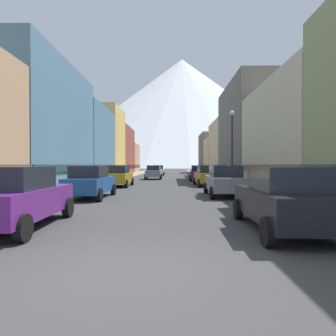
# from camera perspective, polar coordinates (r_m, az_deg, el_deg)

# --- Properties ---
(ground_plane) EXTENTS (400.00, 400.00, 0.00)m
(ground_plane) POSITION_cam_1_polar(r_m,az_deg,el_deg) (5.29, -7.21, -19.65)
(ground_plane) COLOR #3A3A3A
(sidewalk_left) EXTENTS (2.50, 100.00, 0.15)m
(sidewalk_left) POSITION_cam_1_polar(r_m,az_deg,el_deg) (40.55, -9.17, -1.87)
(sidewalk_left) COLOR gray
(sidewalk_left) RESTS_ON ground
(sidewalk_right) EXTENTS (2.50, 100.00, 0.15)m
(sidewalk_right) POSITION_cam_1_polar(r_m,az_deg,el_deg) (40.34, 8.61, -1.89)
(sidewalk_right) COLOR gray
(sidewalk_right) RESTS_ON ground
(storefront_left_1) EXTENTS (9.62, 13.48, 10.08)m
(storefront_left_1) POSITION_cam_1_polar(r_m,az_deg,el_deg) (26.90, -28.08, 7.03)
(storefront_left_1) COLOR slate
(storefront_left_1) RESTS_ON ground
(storefront_left_2) EXTENTS (9.11, 11.39, 9.06)m
(storefront_left_2) POSITION_cam_1_polar(r_m,az_deg,el_deg) (38.34, -18.54, 4.38)
(storefront_left_2) COLOR slate
(storefront_left_2) RESTS_ON ground
(storefront_left_3) EXTENTS (10.07, 9.27, 10.99)m
(storefront_left_3) POSITION_cam_1_polar(r_m,az_deg,el_deg) (48.48, -15.01, 4.72)
(storefront_left_3) COLOR #D8B259
(storefront_left_3) RESTS_ON ground
(storefront_left_4) EXTENTS (9.84, 12.57, 9.36)m
(storefront_left_4) POSITION_cam_1_polar(r_m,az_deg,el_deg) (59.24, -11.97, 3.20)
(storefront_left_4) COLOR brown
(storefront_left_4) RESTS_ON ground
(storefront_left_5) EXTENTS (9.93, 10.08, 6.86)m
(storefront_left_5) POSITION_cam_1_polar(r_m,az_deg,el_deg) (70.69, -9.92, 1.80)
(storefront_left_5) COLOR tan
(storefront_left_5) RESTS_ON ground
(storefront_right_1) EXTENTS (7.43, 12.92, 7.99)m
(storefront_right_1) POSITION_cam_1_polar(r_m,az_deg,el_deg) (24.06, 26.36, 5.35)
(storefront_right_1) COLOR beige
(storefront_right_1) RESTS_ON ground
(storefront_right_2) EXTENTS (6.88, 13.60, 11.55)m
(storefront_right_2) POSITION_cam_1_polar(r_m,az_deg,el_deg) (36.80, 16.72, 6.46)
(storefront_right_2) COLOR #66605B
(storefront_right_2) RESTS_ON ground
(storefront_right_3) EXTENTS (8.70, 10.98, 8.90)m
(storefront_right_3) POSITION_cam_1_polar(r_m,az_deg,el_deg) (48.88, 13.73, 3.49)
(storefront_right_3) COLOR beige
(storefront_right_3) RESTS_ON ground
(storefront_right_4) EXTENTS (6.66, 8.25, 7.07)m
(storefront_right_4) POSITION_cam_1_polar(r_m,az_deg,el_deg) (58.65, 10.50, 2.14)
(storefront_right_4) COLOR beige
(storefront_right_4) RESTS_ON ground
(storefront_right_5) EXTENTS (7.79, 10.49, 9.10)m
(storefront_right_5) POSITION_cam_1_polar(r_m,az_deg,el_deg) (68.59, 9.54, 2.74)
(storefront_right_5) COLOR #66605B
(storefront_right_5) RESTS_ON ground
(car_left_0) EXTENTS (2.20, 4.46, 1.78)m
(car_left_0) POSITION_cam_1_polar(r_m,az_deg,el_deg) (9.47, -27.69, -5.11)
(car_left_0) COLOR #591E72
(car_left_0) RESTS_ON ground
(car_left_1) EXTENTS (2.09, 4.41, 1.78)m
(car_left_1) POSITION_cam_1_polar(r_m,az_deg,el_deg) (16.52, -15.09, -2.64)
(car_left_1) COLOR #19478C
(car_left_1) RESTS_ON ground
(car_left_2) EXTENTS (2.09, 4.41, 1.78)m
(car_left_2) POSITION_cam_1_polar(r_m,az_deg,el_deg) (24.77, -9.76, -1.55)
(car_left_2) COLOR #B28419
(car_left_2) RESTS_ON ground
(car_right_0) EXTENTS (2.17, 4.45, 1.78)m
(car_right_0) POSITION_cam_1_polar(r_m,az_deg,el_deg) (8.62, 21.98, -5.65)
(car_right_0) COLOR black
(car_right_0) RESTS_ON ground
(car_right_1) EXTENTS (2.12, 4.43, 1.78)m
(car_right_1) POSITION_cam_1_polar(r_m,az_deg,el_deg) (17.22, 11.11, -2.50)
(car_right_1) COLOR slate
(car_right_1) RESTS_ON ground
(car_right_2) EXTENTS (2.21, 4.47, 1.78)m
(car_right_2) POSITION_cam_1_polar(r_m,az_deg,el_deg) (25.19, 7.79, -1.51)
(car_right_2) COLOR #B28419
(car_right_2) RESTS_ON ground
(car_right_3) EXTENTS (2.21, 4.47, 1.78)m
(car_right_3) POSITION_cam_1_polar(r_m,az_deg,el_deg) (33.49, 6.01, -0.98)
(car_right_3) COLOR #591E72
(car_right_3) RESTS_ON ground
(car_driving_0) EXTENTS (2.06, 4.40, 1.78)m
(car_driving_0) POSITION_cam_1_polar(r_m,az_deg,el_deg) (36.96, -2.87, -0.83)
(car_driving_0) COLOR slate
(car_driving_0) RESTS_ON ground
(car_driving_1) EXTENTS (2.06, 4.40, 1.78)m
(car_driving_1) POSITION_cam_1_polar(r_m,az_deg,el_deg) (51.46, -1.87, -0.42)
(car_driving_1) COLOR silver
(car_driving_1) RESTS_ON ground
(trash_bin_right) EXTENTS (0.59, 0.59, 0.98)m
(trash_bin_right) POSITION_cam_1_polar(r_m,az_deg,el_deg) (12.48, 27.78, -4.92)
(trash_bin_right) COLOR #4C5156
(trash_bin_right) RESTS_ON sidewalk_right
(potted_plant_1) EXTENTS (0.64, 0.64, 0.89)m
(potted_plant_1) POSITION_cam_1_polar(r_m,az_deg,el_deg) (23.96, -18.05, -2.30)
(potted_plant_1) COLOR #4C4C51
(potted_plant_1) RESTS_ON sidewalk_left
(potted_plant_2) EXTENTS (0.67, 0.67, 1.05)m
(potted_plant_2) POSITION_cam_1_polar(r_m,az_deg,el_deg) (19.44, -22.63, -2.74)
(potted_plant_2) COLOR gray
(potted_plant_2) RESTS_ON sidewalk_left
(pedestrian_1) EXTENTS (0.36, 0.36, 1.58)m
(pedestrian_1) POSITION_cam_1_polar(r_m,az_deg,el_deg) (28.41, 11.98, -1.33)
(pedestrian_1) COLOR brown
(pedestrian_1) RESTS_ON sidewalk_right
(pedestrian_2) EXTENTS (0.36, 0.36, 1.69)m
(pedestrian_2) POSITION_cam_1_polar(r_m,az_deg,el_deg) (28.51, 11.94, -1.21)
(pedestrian_2) COLOR maroon
(pedestrian_2) RESTS_ON sidewalk_right
(streetlamp_right) EXTENTS (0.36, 0.36, 5.86)m
(streetlamp_right) POSITION_cam_1_polar(r_m,az_deg,el_deg) (22.83, 12.54, 6.01)
(streetlamp_right) COLOR black
(streetlamp_right) RESTS_ON sidewalk_right
(mountain_backdrop) EXTENTS (244.76, 244.76, 98.43)m
(mountain_backdrop) POSITION_cam_1_polar(r_m,az_deg,el_deg) (269.29, 2.75, 10.75)
(mountain_backdrop) COLOR silver
(mountain_backdrop) RESTS_ON ground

